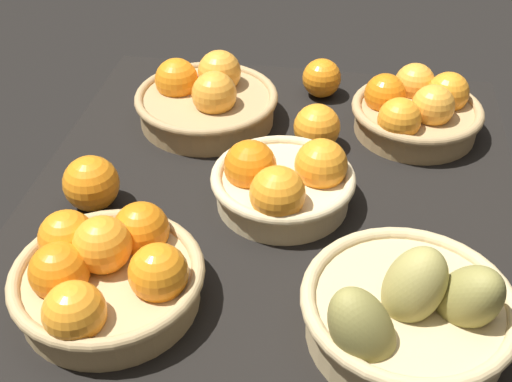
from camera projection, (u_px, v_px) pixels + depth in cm
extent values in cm
cube|color=black|center=(272.00, 209.00, 97.52)|extent=(84.00, 72.00, 3.00)
cylinder|color=tan|center=(406.00, 318.00, 75.24)|extent=(22.49, 22.49, 5.57)
torus|color=tan|center=(409.00, 301.00, 73.54)|extent=(24.25, 24.25, 1.75)
ellipsoid|color=olive|center=(468.00, 299.00, 71.62)|extent=(12.54, 11.45, 12.91)
ellipsoid|color=#9E934C|center=(414.00, 286.00, 71.45)|extent=(10.24, 11.34, 11.32)
ellipsoid|color=olive|center=(362.00, 331.00, 68.67)|extent=(7.76, 11.25, 12.68)
cylinder|color=tan|center=(415.00, 120.00, 110.17)|extent=(19.87, 19.87, 4.36)
torus|color=tan|center=(417.00, 109.00, 108.84)|extent=(21.46, 21.46, 1.59)
sphere|color=orange|center=(385.00, 94.00, 109.26)|extent=(6.84, 6.84, 6.84)
sphere|color=orange|center=(448.00, 93.00, 109.36)|extent=(6.84, 6.84, 6.84)
sphere|color=#F49E33|center=(433.00, 106.00, 105.56)|extent=(6.84, 6.84, 6.84)
sphere|color=#F49E33|center=(415.00, 83.00, 112.97)|extent=(6.84, 6.84, 6.84)
sphere|color=orange|center=(399.00, 119.00, 103.65)|extent=(6.84, 6.84, 6.84)
cylinder|color=tan|center=(110.00, 287.00, 79.80)|extent=(21.51, 21.51, 4.52)
torus|color=tan|center=(107.00, 274.00, 78.42)|extent=(23.18, 23.18, 1.67)
sphere|color=orange|center=(158.00, 273.00, 76.08)|extent=(7.03, 7.03, 7.03)
sphere|color=orange|center=(141.00, 229.00, 82.42)|extent=(7.03, 7.03, 7.03)
sphere|color=orange|center=(74.00, 312.00, 71.85)|extent=(7.03, 7.03, 7.03)
sphere|color=orange|center=(103.00, 245.00, 78.44)|extent=(7.03, 7.03, 7.03)
sphere|color=orange|center=(67.00, 238.00, 81.28)|extent=(7.03, 7.03, 7.03)
sphere|color=orange|center=(59.00, 272.00, 76.55)|extent=(7.03, 7.03, 7.03)
cylinder|color=tan|center=(207.00, 109.00, 112.93)|extent=(22.63, 22.63, 4.60)
torus|color=tan|center=(206.00, 97.00, 111.53)|extent=(24.10, 24.10, 1.47)
sphere|color=#F49E33|center=(219.00, 72.00, 113.50)|extent=(7.41, 7.41, 7.41)
sphere|color=#F49E33|center=(214.00, 94.00, 108.15)|extent=(7.41, 7.41, 7.41)
sphere|color=orange|center=(177.00, 80.00, 113.01)|extent=(7.41, 7.41, 7.41)
cylinder|color=#D3BC8C|center=(282.00, 191.00, 94.77)|extent=(18.93, 18.93, 4.44)
torus|color=#D3BC8C|center=(283.00, 179.00, 93.41)|extent=(20.55, 20.55, 1.63)
sphere|color=orange|center=(250.00, 168.00, 93.15)|extent=(7.53, 7.53, 7.53)
sphere|color=orange|center=(277.00, 194.00, 87.84)|extent=(7.53, 7.53, 7.53)
sphere|color=orange|center=(321.00, 165.00, 93.14)|extent=(7.53, 7.53, 7.53)
sphere|color=orange|center=(317.00, 127.00, 105.58)|extent=(7.45, 7.45, 7.45)
sphere|color=orange|center=(322.00, 78.00, 119.10)|extent=(6.95, 6.95, 6.95)
sphere|color=orange|center=(91.00, 183.00, 93.36)|extent=(7.96, 7.96, 7.96)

